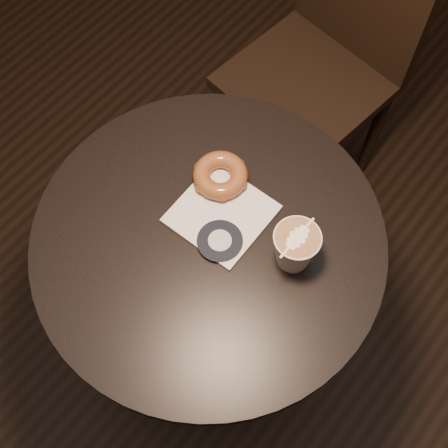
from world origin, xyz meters
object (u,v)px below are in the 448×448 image
at_px(chair, 334,38).
at_px(doughnut, 220,175).
at_px(latte_cup, 295,248).
at_px(cafe_table, 210,275).
at_px(pastry_bag, 221,214).

xyz_separation_m(chair, doughnut, (0.11, -0.62, 0.21)).
distance_m(chair, latte_cup, 0.78).
xyz_separation_m(cafe_table, pastry_bag, (-0.01, 0.06, 0.20)).
xyz_separation_m(pastry_bag, doughnut, (-0.05, 0.06, 0.02)).
bearing_deg(latte_cup, doughnut, 168.67).
relative_size(cafe_table, doughnut, 6.74).
bearing_deg(cafe_table, chair, 103.60).
bearing_deg(chair, cafe_table, -69.82).
bearing_deg(chair, latte_cup, -56.96).
height_order(cafe_table, doughnut, doughnut).
height_order(chair, pastry_bag, chair).
xyz_separation_m(chair, pastry_bag, (0.16, -0.68, 0.19)).
height_order(doughnut, latte_cup, latte_cup).
relative_size(chair, doughnut, 9.09).
bearing_deg(latte_cup, cafe_table, -155.53).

